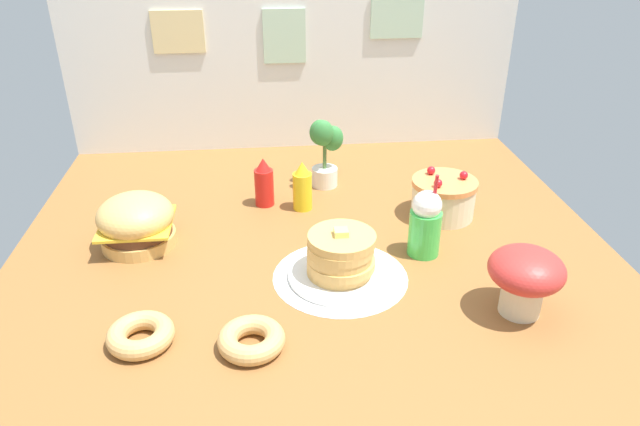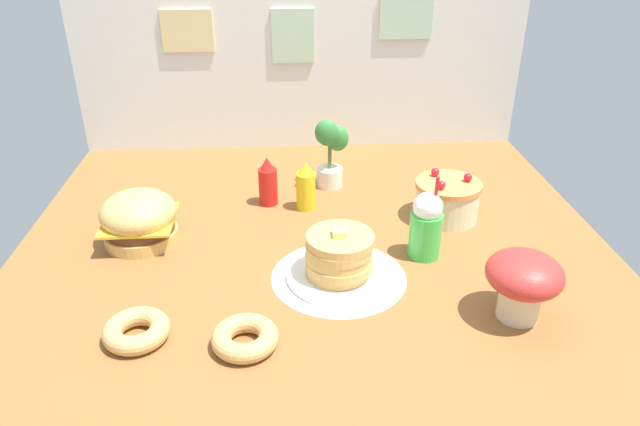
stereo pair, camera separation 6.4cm
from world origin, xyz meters
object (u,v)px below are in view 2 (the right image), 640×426
ketchup_bottle (268,183)px  donut_pink_glaze (136,330)px  cream_soda_cup (426,225)px  mushroom_stool (523,280)px  burger (139,219)px  mustard_bottle (306,187)px  donut_chocolate (245,337)px  layer_cake (447,200)px  potted_plant (330,150)px  pancake_stack (339,259)px

ketchup_bottle → donut_pink_glaze: (-0.35, -0.79, -0.06)m
cream_soda_cup → donut_pink_glaze: (-0.87, -0.37, -0.09)m
cream_soda_cup → mushroom_stool: (0.19, -0.34, 0.01)m
donut_pink_glaze → burger: bearing=99.8°
mustard_bottle → donut_pink_glaze: size_ratio=1.08×
cream_soda_cup → donut_pink_glaze: 0.95m
donut_chocolate → mushroom_stool: bearing=5.7°
donut_chocolate → cream_soda_cup: bearing=36.1°
ketchup_bottle → donut_chocolate: size_ratio=1.08×
layer_cake → potted_plant: bearing=142.8°
burger → pancake_stack: 0.72m
pancake_stack → potted_plant: potted_plant is taller
pancake_stack → potted_plant: (0.03, 0.69, 0.09)m
donut_pink_glaze → ketchup_bottle: bearing=66.2°
donut_chocolate → potted_plant: bearing=72.8°
mustard_bottle → pancake_stack: bearing=-80.6°
mushroom_stool → ketchup_bottle: bearing=133.3°
pancake_stack → donut_chocolate: 0.41m
donut_pink_glaze → donut_chocolate: bearing=-9.5°
mushroom_stool → mustard_bottle: bearing=128.8°
donut_chocolate → pancake_stack: bearing=47.4°
pancake_stack → donut_chocolate: size_ratio=1.83×
layer_cake → mustard_bottle: (-0.52, 0.11, 0.02)m
donut_chocolate → potted_plant: potted_plant is taller
pancake_stack → layer_cake: bearing=40.5°
mustard_bottle → donut_chocolate: bearing=-104.1°
burger → layer_cake: bearing=5.2°
ketchup_bottle → pancake_stack: bearing=-67.2°
layer_cake → mustard_bottle: mustard_bottle is taller
donut_pink_glaze → potted_plant: bearing=57.4°
pancake_stack → mustard_bottle: bearing=99.4°
ketchup_bottle → burger: bearing=-149.3°
ketchup_bottle → donut_chocolate: ketchup_bottle is taller
donut_chocolate → potted_plant: 1.05m
layer_cake → ketchup_bottle: size_ratio=1.25×
cream_soda_cup → donut_chocolate: (-0.58, -0.42, -0.09)m
mustard_bottle → mushroom_stool: size_ratio=0.91×
mushroom_stool → donut_chocolate: bearing=-174.3°
layer_cake → mushroom_stool: (0.05, -0.60, 0.05)m
potted_plant → mushroom_stool: bearing=-63.0°
donut_pink_glaze → mushroom_stool: bearing=1.4°
burger → ketchup_bottle: 0.51m
potted_plant → layer_cake: bearing=-37.2°
layer_cake → mustard_bottle: size_ratio=1.25×
mustard_bottle → donut_chocolate: 0.82m
pancake_stack → ketchup_bottle: (-0.23, 0.54, 0.02)m
cream_soda_cup → ketchup_bottle: bearing=141.3°
ketchup_bottle → donut_pink_glaze: size_ratio=1.08×
layer_cake → potted_plant: size_ratio=0.82×
mushroom_stool → cream_soda_cup: bearing=119.5°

